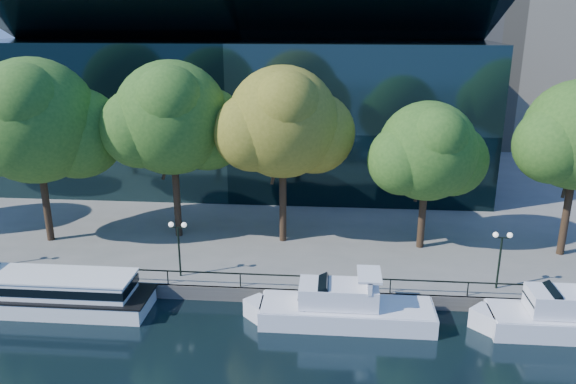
# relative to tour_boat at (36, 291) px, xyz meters

# --- Properties ---
(ground) EXTENTS (160.00, 160.00, 0.00)m
(ground) POSITION_rel_tour_boat_xyz_m (13.21, -1.00, -1.28)
(ground) COLOR black
(ground) RESTS_ON ground
(promenade) EXTENTS (90.00, 67.08, 1.00)m
(promenade) POSITION_rel_tour_boat_xyz_m (13.21, 35.38, -0.78)
(promenade) COLOR slate
(promenade) RESTS_ON ground
(railing) EXTENTS (88.20, 0.08, 0.99)m
(railing) POSITION_rel_tour_boat_xyz_m (13.21, 2.25, 0.66)
(railing) COLOR black
(railing) RESTS_ON promenade
(convention_building) EXTENTS (50.00, 24.57, 21.43)m
(convention_building) POSITION_rel_tour_boat_xyz_m (9.21, 30.79, 7.23)
(convention_building) COLOR black
(convention_building) RESTS_ON ground
(tour_boat) EXTENTS (15.82, 3.53, 3.00)m
(tour_boat) POSITION_rel_tour_boat_xyz_m (0.00, 0.00, 0.00)
(tour_boat) COLOR white
(tour_boat) RESTS_ON ground
(cruiser_near) EXTENTS (12.04, 3.10, 3.49)m
(cruiser_near) POSITION_rel_tour_boat_xyz_m (19.85, -0.13, -0.19)
(cruiser_near) COLOR white
(cruiser_near) RESTS_ON ground
(cruiser_far) EXTENTS (10.90, 3.02, 3.56)m
(cruiser_far) POSITION_rel_tour_boat_xyz_m (33.42, -0.16, -0.15)
(cruiser_far) COLOR white
(cruiser_far) RESTS_ON ground
(tree_1) EXTENTS (12.01, 9.85, 14.59)m
(tree_1) POSITION_rel_tour_boat_xyz_m (-3.35, 8.98, 9.30)
(tree_1) COLOR black
(tree_1) RESTS_ON promenade
(tree_2) EXTENTS (11.13, 9.13, 14.30)m
(tree_2) POSITION_rel_tour_boat_xyz_m (6.79, 10.81, 9.37)
(tree_2) COLOR black
(tree_2) RESTS_ON promenade
(tree_3) EXTENTS (10.72, 8.79, 14.00)m
(tree_3) POSITION_rel_tour_boat_xyz_m (15.49, 10.51, 9.25)
(tree_3) COLOR black
(tree_3) RESTS_ON promenade
(tree_4) EXTENTS (9.35, 7.67, 11.52)m
(tree_4) POSITION_rel_tour_boat_xyz_m (26.38, 10.09, 7.33)
(tree_4) COLOR black
(tree_4) RESTS_ON promenade
(lamp_1) EXTENTS (1.26, 0.36, 4.03)m
(lamp_1) POSITION_rel_tour_boat_xyz_m (8.74, 3.50, 2.70)
(lamp_1) COLOR black
(lamp_1) RESTS_ON promenade
(lamp_2) EXTENTS (1.26, 0.36, 4.03)m
(lamp_2) POSITION_rel_tour_boat_xyz_m (30.38, 3.50, 2.70)
(lamp_2) COLOR black
(lamp_2) RESTS_ON promenade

